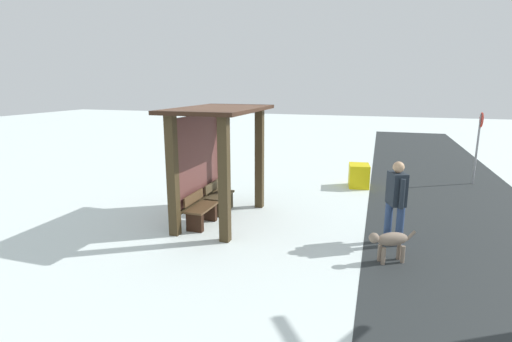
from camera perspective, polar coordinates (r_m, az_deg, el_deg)
ground_plane at (r=8.78m, az=-5.05°, el=-7.05°), size 60.00×60.00×0.00m
bus_shelter at (r=8.43m, az=-6.34°, el=3.96°), size 2.78×1.63×2.47m
bench_left_inside at (r=8.36m, az=-8.07°, el=-5.96°), size 0.89×0.40×0.71m
bench_center_inside at (r=9.22m, az=-5.42°, el=-4.11°), size 0.89×0.40×0.70m
person_walking at (r=7.65m, az=19.85°, el=-3.60°), size 0.58×0.38×1.58m
dog at (r=6.99m, az=19.04°, el=-9.69°), size 0.47×0.77×0.55m
street_sign at (r=13.24m, az=29.80°, el=4.03°), size 0.44×0.06×2.14m
road_strip at (r=8.38m, az=29.46°, el=-9.69°), size 36.00×3.96×0.01m
grit_bin at (r=11.73m, az=14.84°, el=-0.66°), size 0.76×0.64×0.67m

